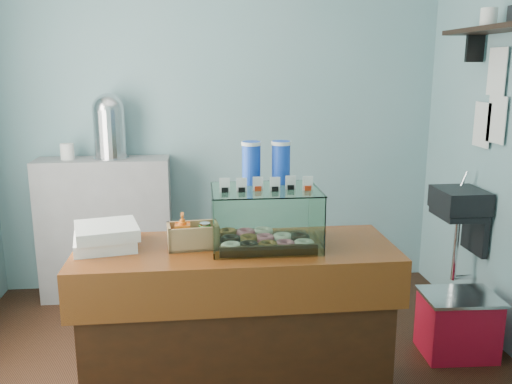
{
  "coord_description": "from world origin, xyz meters",
  "views": [
    {
      "loc": [
        -0.18,
        -2.83,
        1.78
      ],
      "look_at": [
        0.11,
        -0.15,
        1.16
      ],
      "focal_mm": 38.0,
      "sensor_mm": 36.0,
      "label": 1
    }
  ],
  "objects": [
    {
      "name": "ground",
      "position": [
        0.0,
        0.0,
        0.0
      ],
      "size": [
        3.5,
        3.5,
        0.0
      ],
      "primitive_type": "plane",
      "color": "black",
      "rests_on": "ground"
    },
    {
      "name": "room_shell",
      "position": [
        0.03,
        0.01,
        1.71
      ],
      "size": [
        3.54,
        3.04,
        2.82
      ],
      "color": "#73A2A8",
      "rests_on": "ground"
    },
    {
      "name": "counter",
      "position": [
        0.0,
        -0.25,
        0.46
      ],
      "size": [
        1.6,
        0.6,
        0.9
      ],
      "color": "#3D1A0B",
      "rests_on": "ground"
    },
    {
      "name": "back_shelf",
      "position": [
        -0.9,
        1.32,
        0.55
      ],
      "size": [
        1.0,
        0.32,
        1.1
      ],
      "primitive_type": "cube",
      "color": "gray",
      "rests_on": "ground"
    },
    {
      "name": "display_case",
      "position": [
        0.15,
        -0.22,
        1.07
      ],
      "size": [
        0.54,
        0.4,
        0.51
      ],
      "rotation": [
        0.0,
        0.0,
        -0.01
      ],
      "color": "#311D0E",
      "rests_on": "counter"
    },
    {
      "name": "condiment_crate",
      "position": [
        -0.22,
        -0.24,
        0.96
      ],
      "size": [
        0.26,
        0.17,
        0.18
      ],
      "rotation": [
        0.0,
        0.0,
        0.1
      ],
      "color": "tan",
      "rests_on": "counter"
    },
    {
      "name": "pastry_boxes",
      "position": [
        -0.64,
        -0.2,
        0.96
      ],
      "size": [
        0.36,
        0.36,
        0.12
      ],
      "rotation": [
        0.0,
        0.0,
        0.18
      ],
      "color": "white",
      "rests_on": "counter"
    },
    {
      "name": "coffee_urn",
      "position": [
        -0.83,
        1.33,
        1.36
      ],
      "size": [
        0.27,
        0.27,
        0.49
      ],
      "color": "silver",
      "rests_on": "back_shelf"
    },
    {
      "name": "red_cooler",
      "position": [
        1.42,
        0.13,
        0.2
      ],
      "size": [
        0.47,
        0.37,
        0.4
      ],
      "rotation": [
        0.0,
        0.0,
        -0.05
      ],
      "color": "red",
      "rests_on": "ground"
    }
  ]
}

